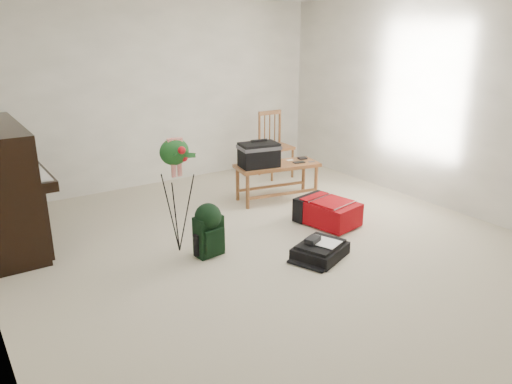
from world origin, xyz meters
TOP-DOWN VIEW (x-y plane):
  - floor at (0.00, 0.00)m, footprint 5.00×5.50m
  - wall_back at (0.00, 2.75)m, footprint 5.00×0.04m
  - wall_right at (2.50, 0.00)m, footprint 0.04×5.50m
  - piano at (-2.19, 1.60)m, footprint 0.71×1.50m
  - bench at (0.76, 1.19)m, footprint 1.12×0.61m
  - dining_chair at (1.55, 2.09)m, footprint 0.44×0.44m
  - red_suitcase at (0.92, 0.24)m, footprint 0.56×0.74m
  - black_duffel at (0.29, -0.41)m, footprint 0.62×0.56m
  - green_backpack at (-0.58, 0.23)m, footprint 0.29×0.26m
  - flower_stand at (-0.79, 0.49)m, footprint 0.41×0.41m

SIDE VIEW (x-z plane):
  - floor at x=0.00m, z-range -0.01..0.01m
  - black_duffel at x=0.29m, z-range -0.03..0.18m
  - red_suitcase at x=0.92m, z-range 0.01..0.29m
  - green_backpack at x=-0.58m, z-range 0.03..0.56m
  - dining_chair at x=1.55m, z-range -0.01..0.95m
  - bench at x=0.76m, z-range 0.17..0.99m
  - flower_stand at x=-0.79m, z-range -0.01..1.17m
  - piano at x=-2.19m, z-range -0.03..1.22m
  - wall_back at x=0.00m, z-range 0.00..2.50m
  - wall_right at x=2.50m, z-range 0.00..2.50m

